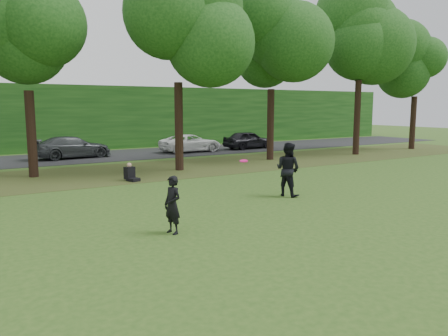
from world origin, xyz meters
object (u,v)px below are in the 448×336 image
Objects in this scene: frisbee at (244,161)px; seated_person at (131,174)px; player_right at (288,169)px; player_left at (173,205)px.

frisbee is 0.46× the size of seated_person.
frisbee is (-2.49, -0.70, 0.56)m from player_right.
player_right is 5.32× the size of frisbee.
frisbee reaches higher than player_left.
player_right is 2.45× the size of seated_person.
player_right is at bearing -74.15° from seated_person.
player_left is 6.26m from player_right.
player_left is at bearing -118.27° from seated_person.
player_left is at bearing -154.94° from frisbee.
seated_person is at bearing 12.95° from player_right.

